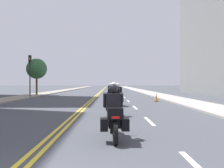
% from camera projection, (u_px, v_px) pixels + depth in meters
% --- Properties ---
extents(ground_plane, '(264.00, 264.00, 0.00)m').
position_uv_depth(ground_plane, '(101.00, 91.00, 50.69)').
color(ground_plane, '#3F4248').
extents(sidewalk_left, '(2.69, 144.00, 0.12)m').
position_uv_depth(sidewalk_left, '(60.00, 91.00, 50.61)').
color(sidewalk_left, gray).
rests_on(sidewalk_left, ground).
extents(sidewalk_right, '(2.69, 144.00, 0.12)m').
position_uv_depth(sidewalk_right, '(142.00, 91.00, 50.76)').
color(sidewalk_right, '#9C9690').
rests_on(sidewalk_right, ground).
extents(centreline_yellow_inner, '(0.12, 132.00, 0.01)m').
position_uv_depth(centreline_yellow_inner, '(100.00, 91.00, 50.69)').
color(centreline_yellow_inner, yellow).
rests_on(centreline_yellow_inner, ground).
extents(centreline_yellow_outer, '(0.12, 132.00, 0.01)m').
position_uv_depth(centreline_yellow_outer, '(102.00, 91.00, 50.69)').
color(centreline_yellow_outer, yellow).
rests_on(centreline_yellow_outer, ground).
extents(lane_dashes_white, '(0.14, 56.40, 0.01)m').
position_uv_depth(lane_dashes_white, '(123.00, 96.00, 31.72)').
color(lane_dashes_white, silver).
rests_on(lane_dashes_white, ground).
extents(building_right_1, '(6.74, 19.69, 18.82)m').
position_uv_depth(building_right_1, '(224.00, 27.00, 35.60)').
color(building_right_1, gray).
rests_on(building_right_1, ground).
extents(motorcycle_0, '(0.78, 2.26, 1.57)m').
position_uv_depth(motorcycle_0, '(114.00, 116.00, 7.23)').
color(motorcycle_0, black).
rests_on(motorcycle_0, ground).
extents(motorcycle_1, '(0.76, 2.13, 1.64)m').
position_uv_depth(motorcycle_1, '(114.00, 103.00, 12.25)').
color(motorcycle_1, black).
rests_on(motorcycle_1, ground).
extents(motorcycle_2, '(0.77, 2.18, 1.61)m').
position_uv_depth(motorcycle_2, '(118.00, 97.00, 17.87)').
color(motorcycle_2, black).
rests_on(motorcycle_2, ground).
extents(motorcycle_3, '(0.77, 2.18, 1.64)m').
position_uv_depth(motorcycle_3, '(113.00, 94.00, 22.48)').
color(motorcycle_3, black).
rests_on(motorcycle_3, ground).
extents(motorcycle_4, '(0.77, 2.10, 1.60)m').
position_uv_depth(motorcycle_4, '(111.00, 92.00, 28.08)').
color(motorcycle_4, black).
rests_on(motorcycle_4, ground).
extents(motorcycle_5, '(0.77, 2.28, 1.62)m').
position_uv_depth(motorcycle_5, '(113.00, 90.00, 33.38)').
color(motorcycle_5, black).
rests_on(motorcycle_5, ground).
extents(motorcycle_6, '(0.78, 2.23, 1.61)m').
position_uv_depth(motorcycle_6, '(112.00, 90.00, 38.38)').
color(motorcycle_6, black).
rests_on(motorcycle_6, ground).
extents(motorcycle_7, '(0.77, 2.29, 1.61)m').
position_uv_depth(motorcycle_7, '(113.00, 89.00, 44.13)').
color(motorcycle_7, black).
rests_on(motorcycle_7, ground).
extents(traffic_cone_0, '(0.33, 0.33, 0.76)m').
position_uv_depth(traffic_cone_0, '(156.00, 97.00, 22.18)').
color(traffic_cone_0, black).
rests_on(traffic_cone_0, ground).
extents(traffic_light_near, '(0.28, 0.38, 4.65)m').
position_uv_depth(traffic_light_near, '(30.00, 68.00, 28.20)').
color(traffic_light_near, black).
rests_on(traffic_light_near, ground).
extents(street_tree_0, '(2.64, 2.64, 4.79)m').
position_uv_depth(street_tree_0, '(37.00, 69.00, 33.34)').
color(street_tree_0, '#463723').
rests_on(street_tree_0, ground).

